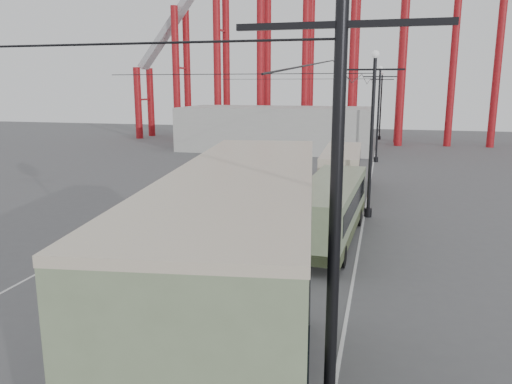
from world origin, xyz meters
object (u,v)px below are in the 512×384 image
(double_decker_bus, at_px, (245,288))
(pedestrian, at_px, (275,245))
(single_decker_green, at_px, (331,208))
(lamp_post_near, at_px, (341,56))
(single_decker_cream, at_px, (341,169))

(double_decker_bus, xyz_separation_m, pedestrian, (-1.48, 9.95, -2.31))
(single_decker_green, bearing_deg, pedestrian, -111.41)
(lamp_post_near, distance_m, single_decker_green, 17.07)
(lamp_post_near, bearing_deg, double_decker_bus, 138.62)
(lamp_post_near, distance_m, double_decker_bus, 5.33)
(single_decker_cream, xyz_separation_m, pedestrian, (-1.37, -15.55, -0.80))
(pedestrian, bearing_deg, lamp_post_near, 62.89)
(lamp_post_near, xyz_separation_m, pedestrian, (-3.48, 11.72, -6.93))
(double_decker_bus, bearing_deg, single_decker_cream, 82.25)
(single_decker_green, xyz_separation_m, pedestrian, (-1.83, -4.10, -0.72))
(lamp_post_near, relative_size, single_decker_green, 1.03)
(lamp_post_near, height_order, single_decker_green, lamp_post_near)
(double_decker_bus, relative_size, single_decker_cream, 1.11)
(single_decker_cream, relative_size, pedestrian, 5.34)
(single_decker_cream, distance_m, pedestrian, 15.64)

